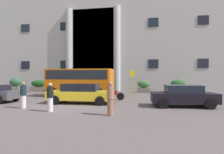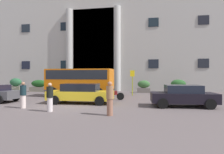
% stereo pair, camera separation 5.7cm
% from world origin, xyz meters
% --- Properties ---
extents(ground_plane, '(80.00, 64.00, 0.12)m').
position_xyz_m(ground_plane, '(0.00, 0.00, -0.06)').
color(ground_plane, '#594F4F').
extents(office_building_facade, '(43.69, 9.69, 15.58)m').
position_xyz_m(office_building_facade, '(-0.01, 17.48, 7.79)').
color(office_building_facade, '#AAA6A0').
rests_on(office_building_facade, ground_plane).
extents(orange_minibus, '(6.03, 2.70, 2.57)m').
position_xyz_m(orange_minibus, '(-1.07, 5.50, 1.55)').
color(orange_minibus, orange).
rests_on(orange_minibus, ground_plane).
extents(bus_stop_sign, '(0.44, 0.08, 2.47)m').
position_xyz_m(bus_stop_sign, '(3.66, 7.28, 1.54)').
color(bus_stop_sign, '#92A013').
rests_on(bus_stop_sign, ground_plane).
extents(hedge_planter_entrance_right, '(1.63, 0.95, 1.64)m').
position_xyz_m(hedge_planter_entrance_right, '(-11.18, 10.14, 0.79)').
color(hedge_planter_entrance_right, '#6A6C58').
rests_on(hedge_planter_entrance_right, ground_plane).
extents(hedge_planter_far_east, '(1.46, 0.83, 1.41)m').
position_xyz_m(hedge_planter_far_east, '(4.69, 10.86, 0.68)').
color(hedge_planter_far_east, slate).
rests_on(hedge_planter_far_east, ground_plane).
extents(hedge_planter_east, '(1.83, 0.85, 1.44)m').
position_xyz_m(hedge_planter_east, '(0.14, 10.36, 0.70)').
color(hedge_planter_east, slate).
rests_on(hedge_planter_east, ground_plane).
extents(hedge_planter_west, '(2.15, 0.97, 1.42)m').
position_xyz_m(hedge_planter_west, '(-8.06, 10.29, 0.69)').
color(hedge_planter_west, slate).
rests_on(hedge_planter_west, ground_plane).
extents(hedge_planter_far_west, '(1.65, 0.98, 1.53)m').
position_xyz_m(hedge_planter_far_west, '(8.45, 10.56, 0.74)').
color(hedge_planter_far_west, gray).
rests_on(hedge_planter_far_west, ground_plane).
extents(parked_estate_mid, '(4.05, 2.24, 1.37)m').
position_xyz_m(parked_estate_mid, '(7.35, 0.84, 0.71)').
color(parked_estate_mid, black).
rests_on(parked_estate_mid, ground_plane).
extents(parked_sedan_far, '(4.60, 2.08, 1.40)m').
position_xyz_m(parked_sedan_far, '(0.49, 1.12, 0.72)').
color(parked_sedan_far, gold).
rests_on(parked_sedan_far, ground_plane).
extents(motorcycle_near_kerb, '(1.96, 0.59, 0.89)m').
position_xyz_m(motorcycle_near_kerb, '(2.28, 3.38, 0.46)').
color(motorcycle_near_kerb, black).
rests_on(motorcycle_near_kerb, ground_plane).
extents(scooter_by_planter, '(1.94, 0.55, 0.89)m').
position_xyz_m(scooter_by_planter, '(-7.03, 3.32, 0.45)').
color(scooter_by_planter, black).
rests_on(scooter_by_planter, ground_plane).
extents(motorcycle_far_end, '(2.01, 0.67, 0.89)m').
position_xyz_m(motorcycle_far_end, '(-1.71, 3.33, 0.46)').
color(motorcycle_far_end, black).
rests_on(motorcycle_far_end, ground_plane).
extents(pedestrian_woman_with_bag, '(0.36, 0.36, 1.68)m').
position_xyz_m(pedestrian_woman_with_bag, '(3.34, -2.75, 0.85)').
color(pedestrian_woman_with_bag, '#8E5F49').
rests_on(pedestrian_woman_with_bag, ground_plane).
extents(pedestrian_man_crossing, '(0.36, 0.36, 1.59)m').
position_xyz_m(pedestrian_man_crossing, '(-2.23, -1.50, 0.79)').
color(pedestrian_man_crossing, beige).
rests_on(pedestrian_man_crossing, ground_plane).
extents(pedestrian_man_red_shirt, '(0.36, 0.36, 1.57)m').
position_xyz_m(pedestrian_man_red_shirt, '(-0.09, -2.28, 0.79)').
color(pedestrian_man_red_shirt, silver).
rests_on(pedestrian_man_red_shirt, ground_plane).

